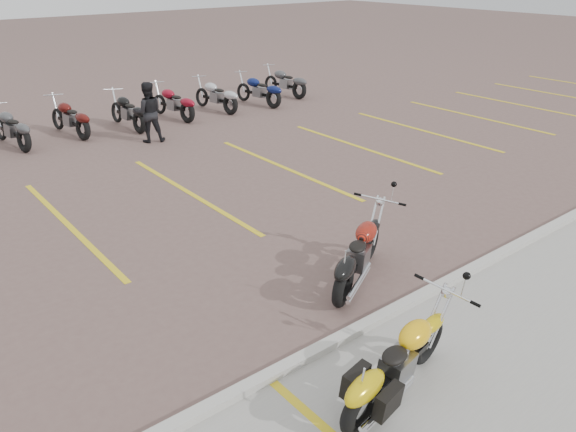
{
  "coord_description": "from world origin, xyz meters",
  "views": [
    {
      "loc": [
        -5.53,
        -6.42,
        4.73
      ],
      "look_at": [
        -0.08,
        0.4,
        0.75
      ],
      "focal_mm": 35.0,
      "sensor_mm": 36.0,
      "label": 1
    }
  ],
  "objects": [
    {
      "name": "parking_stripes",
      "position": [
        0.0,
        4.0,
        0.0
      ],
      "size": [
        38.0,
        5.5,
        0.01
      ],
      "primitive_type": null,
      "color": "gold",
      "rests_on": "ground"
    },
    {
      "name": "curb",
      "position": [
        0.0,
        -2.0,
        0.06
      ],
      "size": [
        60.0,
        0.18,
        0.12
      ],
      "primitive_type": "cube",
      "color": "#ADAAA3",
      "rests_on": "ground"
    },
    {
      "name": "yellow_cruiser",
      "position": [
        -1.34,
        -3.12,
        0.44
      ],
      "size": [
        2.15,
        0.54,
        0.89
      ],
      "rotation": [
        0.11,
        0.0,
        0.19
      ],
      "color": "black",
      "rests_on": "ground"
    },
    {
      "name": "bg_bike_row",
      "position": [
        -0.47,
        10.17,
        0.55
      ],
      "size": [
        17.35,
        2.06,
        1.1
      ],
      "color": "black",
      "rests_on": "ground"
    },
    {
      "name": "flame_cruiser",
      "position": [
        0.18,
        -1.0,
        0.45
      ],
      "size": [
        2.01,
        1.16,
        0.91
      ],
      "rotation": [
        0.07,
        0.0,
        0.49
      ],
      "color": "black",
      "rests_on": "ground"
    },
    {
      "name": "concrete_apron",
      "position": [
        0.0,
        -4.5,
        0.01
      ],
      "size": [
        60.0,
        5.0,
        0.01
      ],
      "primitive_type": "cube",
      "color": "#9E9B93",
      "rests_on": "ground"
    },
    {
      "name": "ground",
      "position": [
        0.0,
        0.0,
        0.0
      ],
      "size": [
        100.0,
        100.0,
        0.0
      ],
      "primitive_type": "plane",
      "color": "brown",
      "rests_on": "ground"
    },
    {
      "name": "person_b",
      "position": [
        1.1,
        8.19,
        0.85
      ],
      "size": [
        1.0,
        0.9,
        1.7
      ],
      "primitive_type": "imported",
      "rotation": [
        0.0,
        0.0,
        2.77
      ],
      "color": "black",
      "rests_on": "ground"
    }
  ]
}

